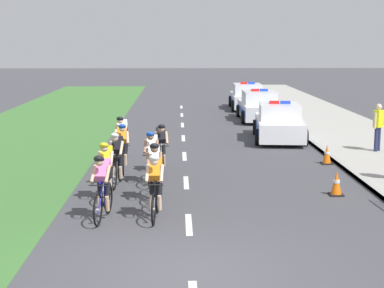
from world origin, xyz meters
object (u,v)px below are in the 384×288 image
at_px(cyclist_lead, 103,186).
at_px(traffic_cone_far, 327,155).
at_px(police_car_second, 259,107).
at_px(cyclist_sixth, 152,156).
at_px(cyclist_fourth, 154,171).
at_px(police_car_nearest, 279,123).
at_px(cyclist_fifth, 117,158).
at_px(cyclist_ninth, 122,138).
at_px(police_car_third, 247,97).
at_px(cyclist_seventh, 122,147).
at_px(cyclist_third, 106,170).
at_px(cyclist_eighth, 161,147).
at_px(spectator_closest, 378,124).
at_px(traffic_cone_near, 336,184).
at_px(cyclist_second, 155,185).

distance_m(cyclist_lead, traffic_cone_far, 8.99).
bearing_deg(police_car_second, cyclist_sixth, -109.27).
height_order(cyclist_fourth, cyclist_sixth, same).
distance_m(police_car_nearest, police_car_second, 6.21).
xyz_separation_m(cyclist_fourth, cyclist_fifth, (-1.09, 1.68, 0.00)).
bearing_deg(cyclist_lead, cyclist_fourth, 55.45).
distance_m(cyclist_sixth, cyclist_ninth, 3.55).
bearing_deg(police_car_nearest, traffic_cone_far, -81.25).
bearing_deg(police_car_third, cyclist_seventh, -108.38).
bearing_deg(cyclist_ninth, police_car_third, 69.14).
height_order(cyclist_third, police_car_third, police_car_third).
bearing_deg(cyclist_seventh, police_car_nearest, 46.11).
distance_m(cyclist_ninth, traffic_cone_far, 6.77).
relative_size(cyclist_eighth, spectator_closest, 1.03).
distance_m(cyclist_eighth, traffic_cone_near, 5.48).
xyz_separation_m(cyclist_second, cyclist_sixth, (-0.22, 3.46, 0.00)).
bearing_deg(cyclist_sixth, cyclist_ninth, 108.54).
bearing_deg(cyclist_seventh, traffic_cone_far, 9.41).
height_order(cyclist_third, cyclist_seventh, same).
bearing_deg(cyclist_ninth, spectator_closest, 6.15).
bearing_deg(cyclist_seventh, cyclist_second, -76.78).
xyz_separation_m(cyclist_third, traffic_cone_near, (5.91, 0.36, -0.48)).
bearing_deg(cyclist_fifth, cyclist_eighth, 55.74).
bearing_deg(cyclist_eighth, police_car_third, 75.26).
bearing_deg(cyclist_second, spectator_closest, 45.89).
bearing_deg(police_car_second, cyclist_ninth, -119.73).
xyz_separation_m(cyclist_eighth, police_car_second, (4.61, 12.32, -0.11)).
bearing_deg(traffic_cone_near, police_car_third, 90.03).
bearing_deg(cyclist_fifth, cyclist_fourth, -57.01).
bearing_deg(cyclist_third, spectator_closest, 34.68).
xyz_separation_m(cyclist_seventh, traffic_cone_far, (6.55, 1.09, -0.48)).
xyz_separation_m(cyclist_third, cyclist_seventh, (0.10, 3.36, 0.00)).
xyz_separation_m(cyclist_fourth, cyclist_ninth, (-1.27, 5.28, 0.00)).
distance_m(cyclist_fourth, cyclist_sixth, 1.92).
bearing_deg(police_car_nearest, police_car_third, 89.99).
distance_m(cyclist_lead, police_car_third, 23.23).
distance_m(cyclist_fifth, police_car_nearest, 9.72).
height_order(police_car_nearest, police_car_third, same).
relative_size(police_car_third, traffic_cone_near, 6.95).
bearing_deg(traffic_cone_near, cyclist_fifth, 168.32).
height_order(cyclist_third, police_car_second, police_car_second).
bearing_deg(cyclist_fourth, traffic_cone_far, 40.02).
relative_size(cyclist_fourth, cyclist_eighth, 1.00).
xyz_separation_m(cyclist_second, police_car_nearest, (4.60, 11.05, -0.11)).
bearing_deg(traffic_cone_far, cyclist_third, -146.24).
distance_m(cyclist_lead, cyclist_fourth, 1.93).
bearing_deg(cyclist_eighth, cyclist_third, -111.45).
distance_m(cyclist_fourth, spectator_closest, 9.86).
relative_size(cyclist_seventh, traffic_cone_far, 2.68).
xyz_separation_m(police_car_second, traffic_cone_near, (0.01, -15.23, -0.37)).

